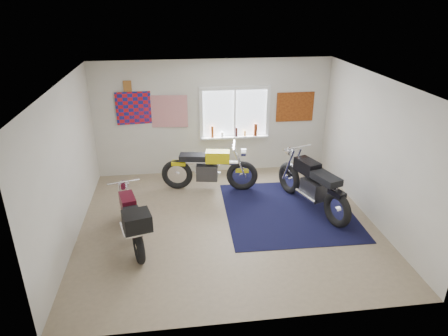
{
  "coord_description": "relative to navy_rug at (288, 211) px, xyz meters",
  "views": [
    {
      "loc": [
        -0.92,
        -6.48,
        4.02
      ],
      "look_at": [
        -0.02,
        0.4,
        0.98
      ],
      "focal_mm": 32.0,
      "sensor_mm": 36.0,
      "label": 1
    }
  ],
  "objects": [
    {
      "name": "navy_rug",
      "position": [
        0.0,
        0.0,
        0.0
      ],
      "size": [
        2.55,
        2.65,
        0.01
      ],
      "primitive_type": "cube",
      "rotation": [
        0.0,
        0.0,
        -0.02
      ],
      "color": "black",
      "rests_on": "ground"
    },
    {
      "name": "triumph_poster",
      "position": [
        0.68,
        2.17,
        1.54
      ],
      "size": [
        0.9,
        0.03,
        0.7
      ],
      "primitive_type": "cube",
      "color": "#A54C14",
      "rests_on": "room_shell"
    },
    {
      "name": "yellow_triumph",
      "position": [
        -1.48,
        1.19,
        0.47
      ],
      "size": [
        2.12,
        0.66,
        1.07
      ],
      "rotation": [
        0.0,
        0.0,
        -0.17
      ],
      "color": "black",
      "rests_on": "ground"
    },
    {
      "name": "oil_bottles",
      "position": [
        -0.69,
        2.09,
        1.02
      ],
      "size": [
        1.11,
        0.09,
        0.3
      ],
      "color": "#984016",
      "rests_on": "window_assembly"
    },
    {
      "name": "window_assembly",
      "position": [
        -0.77,
        2.16,
        1.36
      ],
      "size": [
        1.66,
        0.17,
        1.26
      ],
      "color": "white",
      "rests_on": "room_shell"
    },
    {
      "name": "flag_display",
      "position": [
        -3.17,
        2.17,
        2.14
      ],
      "size": [
        1.6,
        0.1,
        1.17
      ],
      "color": "red",
      "rests_on": "room_shell"
    },
    {
      "name": "black_chrome_bike",
      "position": [
        0.48,
        0.07,
        0.5
      ],
      "size": [
        0.95,
        2.16,
        1.15
      ],
      "rotation": [
        0.0,
        0.0,
        1.9
      ],
      "color": "black",
      "rests_on": "navy_rug"
    },
    {
      "name": "maroon_tourer",
      "position": [
        -2.98,
        -0.82,
        0.49
      ],
      "size": [
        0.84,
        1.88,
        0.96
      ],
      "rotation": [
        0.0,
        0.0,
        1.83
      ],
      "color": "black",
      "rests_on": "ground"
    },
    {
      "name": "room_shell",
      "position": [
        -1.27,
        -0.31,
        1.63
      ],
      "size": [
        5.5,
        5.5,
        5.5
      ],
      "color": "white",
      "rests_on": "ground"
    },
    {
      "name": "ground",
      "position": [
        -1.27,
        -0.31,
        -0.01
      ],
      "size": [
        5.5,
        5.5,
        0.0
      ],
      "primitive_type": "plane",
      "color": "#9E896B",
      "rests_on": "ground"
    }
  ]
}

